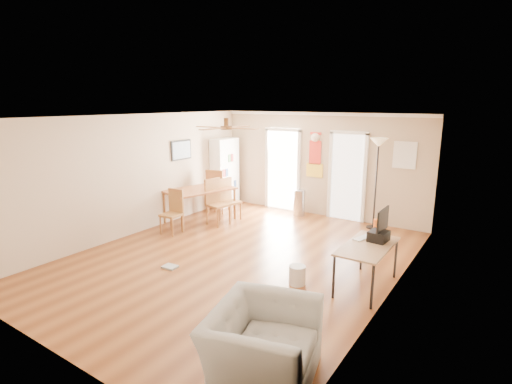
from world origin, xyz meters
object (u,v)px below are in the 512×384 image
Objects in this scene: printer at (379,236)px; wastebasket_a at (297,275)px; dining_chair_far at (218,191)px; trash_can at (299,203)px; torchiere_lamp at (376,184)px; computer_desk at (366,266)px; dining_chair_right_a at (230,200)px; dining_table at (200,205)px; dining_chair_right_b at (218,202)px; armchair at (263,345)px; bookshelf at (225,173)px; dining_chair_near at (171,212)px.

printer is 1.03× the size of wastebasket_a.
printer is (4.76, -1.86, 0.21)m from dining_chair_far.
trash_can is 2.04m from torchiere_lamp.
computer_desk is at bearing 27.83° from wastebasket_a.
dining_chair_right_a is 1.52× the size of trash_can.
dining_table is 1.49× the size of dining_chair_right_b.
torchiere_lamp reaches higher than computer_desk.
armchair is (4.30, -3.88, -0.01)m from dining_table.
armchair is at bearing -42.10° from dining_table.
printer is 2.97m from armchair.
torchiere_lamp reaches higher than dining_table.
bookshelf is 7.16m from armchair.
armchair is at bearing -66.01° from trash_can.
armchair is at bearing -126.05° from dining_chair_right_b.
bookshelf is at bearing 96.57° from dining_chair_near.
bookshelf is 2.63m from dining_chair_near.
torchiere_lamp is at bearing 105.28° from computer_desk.
dining_chair_near is at bearing 169.01° from wastebasket_a.
bookshelf is 5.17m from wastebasket_a.
dining_table is 1.06m from dining_chair_near.
dining_table is 5.20× the size of wastebasket_a.
bookshelf is 1.63m from dining_table.
dining_chair_near is at bearing 42.30° from armchair.
torchiere_lamp reaches higher than bookshelf.
printer is at bearing -19.61° from armchair.
dining_chair_right_a is 3.77m from wastebasket_a.
dining_table is 4.71m from printer.
torchiere_lamp is (3.60, 2.84, 0.55)m from dining_chair_near.
dining_table is at bearing 85.72° from dining_chair_far.
dining_chair_right_a is at bearing -34.35° from bookshelf.
dining_chair_right_a is at bearing 156.51° from computer_desk.
dining_chair_right_a is at bearing 143.66° from wastebasket_a.
dining_chair_far is at bearing 155.51° from computer_desk.
dining_chair_right_b is at bearing 149.87° from wastebasket_a.
dining_chair_far is at bearing 93.18° from dining_chair_near.
dining_chair_far is at bearing -56.27° from bookshelf.
dining_chair_near is 0.85× the size of dining_chair_far.
wastebasket_a is (3.58, -1.73, -0.25)m from dining_table.
torchiere_lamp is at bearing 87.98° from wastebasket_a.
dining_chair_right_b is 0.95× the size of dining_chair_far.
dining_chair_near is 0.81× the size of armchair.
dining_chair_right_a is 3.44m from torchiere_lamp.
dining_chair_near is (0.49, -2.55, -0.45)m from bookshelf.
printer is (0.90, -2.74, -0.26)m from torchiere_lamp.
printer is at bearing -3.04° from dining_chair_near.
dining_chair_right_a is 1.04× the size of dining_chair_near.
computer_desk is at bearing -18.57° from armchair.
bookshelf is at bearing 151.03° from computer_desk.
dining_chair_right_a reaches higher than computer_desk.
dining_chair_near is (-0.45, -1.55, -0.02)m from dining_chair_right_a.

